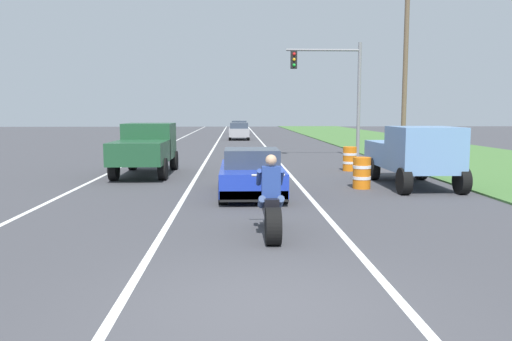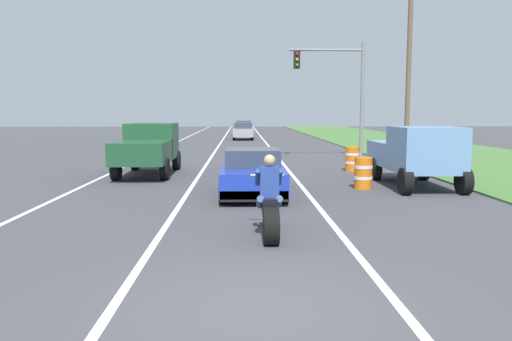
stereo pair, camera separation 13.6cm
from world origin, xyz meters
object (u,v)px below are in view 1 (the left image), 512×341
Objects in this scene: construction_barrel_nearest at (362,173)px; distant_car_far_ahead at (239,131)px; motorcycle_with_rider at (271,207)px; construction_barrel_mid at (350,159)px; traffic_light_mast_near at (337,83)px; pickup_truck_left_lane_dark_green at (146,146)px; sports_car_blue at (251,174)px; distant_car_further_ahead at (239,127)px; pickup_truck_right_shoulder_light_blue at (414,153)px.

distant_car_far_ahead is (-3.70, 29.09, 0.27)m from construction_barrel_nearest.
motorcycle_with_rider is 11.84m from construction_barrel_mid.
traffic_light_mast_near is 6.65m from construction_barrel_mid.
distant_car_far_ahead is at bearing 81.45° from pickup_truck_left_lane_dark_green.
sports_car_blue is 3.72m from construction_barrel_nearest.
construction_barrel_nearest is 0.25× the size of distant_car_far_ahead.
construction_barrel_nearest is at bearing 61.80° from motorcycle_with_rider.
pickup_truck_left_lane_dark_green is at bearing -98.55° from distant_car_far_ahead.
traffic_light_mast_near is 29.58m from distant_car_further_ahead.
pickup_truck_left_lane_dark_green is at bearing 159.97° from pickup_truck_right_shoulder_light_blue.
sports_car_blue reaches higher than construction_barrel_nearest.
sports_car_blue is 1.08× the size of distant_car_far_ahead.
sports_car_blue is 5.62m from pickup_truck_right_shoulder_light_blue.
distant_car_far_ahead is at bearing 97.26° from construction_barrel_nearest.
traffic_light_mast_near is 19.45m from distant_car_far_ahead.
construction_barrel_mid is 0.25× the size of distant_car_further_ahead.
pickup_truck_right_shoulder_light_blue reaches higher than construction_barrel_nearest.
motorcycle_with_rider is 0.46× the size of pickup_truck_right_shoulder_light_blue.
distant_car_far_ahead is at bearing -90.51° from distant_car_further_ahead.
traffic_light_mast_near is at bearing -80.47° from distant_car_further_ahead.
pickup_truck_left_lane_dark_green is 1.00× the size of pickup_truck_right_shoulder_light_blue.
pickup_truck_left_lane_dark_green is at bearing 128.51° from sports_car_blue.
construction_barrel_mid is 24.60m from distant_car_far_ahead.
sports_car_blue is 4.30× the size of construction_barrel_mid.
distant_car_further_ahead is (-0.05, 40.65, 0.14)m from sports_car_blue.
construction_barrel_mid is (-0.54, -5.67, -3.44)m from traffic_light_mast_near.
sports_car_blue is at bearing -163.06° from construction_barrel_nearest.
sports_car_blue is 13.03m from traffic_light_mast_near.
distant_car_far_ahead is at bearing 100.93° from pickup_truck_right_shoulder_light_blue.
pickup_truck_left_lane_dark_green is 25.51m from distant_car_far_ahead.
pickup_truck_right_shoulder_light_blue is at bearing 14.45° from construction_barrel_nearest.
construction_barrel_nearest is (-1.25, -10.56, -3.44)m from traffic_light_mast_near.
motorcycle_with_rider is at bearing -89.41° from distant_car_far_ahead.
construction_barrel_nearest is (-1.82, -0.47, -0.60)m from pickup_truck_right_shoulder_light_blue.
distant_car_far_ahead is (-0.36, 35.32, 0.18)m from motorcycle_with_rider.
pickup_truck_left_lane_dark_green is 4.80× the size of construction_barrel_nearest.
sports_car_blue is 7.35m from construction_barrel_mid.
sports_car_blue is at bearing -112.46° from traffic_light_mast_near.
pickup_truck_right_shoulder_light_blue reaches higher than sports_car_blue.
distant_car_far_ahead is at bearing 100.34° from construction_barrel_mid.
sports_car_blue is 40.65m from distant_car_further_ahead.
sports_car_blue is 0.90× the size of pickup_truck_right_shoulder_light_blue.
pickup_truck_right_shoulder_light_blue reaches higher than distant_car_further_ahead.
construction_barrel_mid is at bearing 81.72° from construction_barrel_nearest.
pickup_truck_left_lane_dark_green is (-3.94, 4.95, 0.48)m from sports_car_blue.
sports_car_blue is 0.72× the size of traffic_light_mast_near.
distant_car_further_ahead is (-3.61, 39.56, 0.27)m from construction_barrel_nearest.
distant_car_far_ahead reaches higher than construction_barrel_nearest.
distant_car_far_ahead reaches higher than construction_barrel_mid.
distant_car_further_ahead is (3.89, 35.70, -0.33)m from pickup_truck_left_lane_dark_green.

